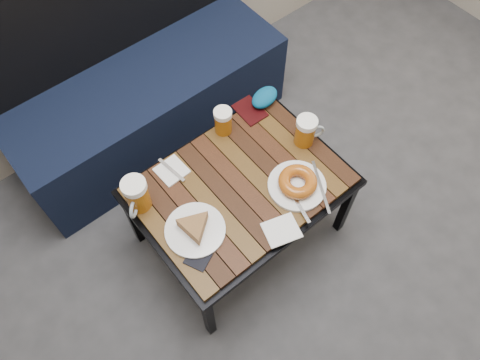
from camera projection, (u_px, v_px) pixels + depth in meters
bench at (146, 98)px, 2.36m from camera, size 1.40×0.50×0.95m
cafe_table at (240, 189)px, 1.91m from camera, size 0.84×0.62×0.47m
beer_mug_left at (137, 195)px, 1.76m from camera, size 0.14×0.13×0.15m
beer_mug_centre at (223, 121)px, 1.96m from camera, size 0.12×0.10×0.12m
beer_mug_right at (306, 131)px, 1.92m from camera, size 0.13×0.11×0.14m
plate_pie at (195, 228)px, 1.75m from camera, size 0.23×0.23×0.06m
plate_bagel at (297, 183)px, 1.85m from camera, size 0.25×0.29×0.06m
napkin_left at (172, 171)px, 1.90m from camera, size 0.12×0.15×0.01m
napkin_right at (281, 230)px, 1.77m from camera, size 0.16×0.14×0.01m
passport_navy at (200, 254)px, 1.72m from camera, size 0.14×0.13×0.01m
passport_burgundy at (250, 111)px, 2.06m from camera, size 0.11×0.15×0.01m
knit_pouch at (265, 97)px, 2.07m from camera, size 0.15×0.12×0.06m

